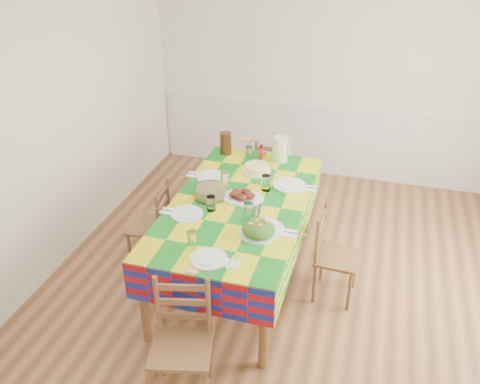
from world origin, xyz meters
name	(u,v)px	position (x,y,z in m)	size (l,w,h in m)	color
room	(295,160)	(0.00, 0.00, 1.35)	(4.58, 5.08, 2.78)	brown
wainscot	(328,140)	(0.00, 2.48, 0.49)	(4.41, 0.06, 0.92)	silver
dining_table	(238,211)	(-0.50, 0.07, 0.74)	(1.16, 2.15, 0.84)	brown
setting_near_head	(203,252)	(-0.53, -0.75, 0.87)	(0.45, 0.30, 0.13)	white
setting_left_near	(195,210)	(-0.80, -0.20, 0.87)	(0.51, 0.30, 0.13)	white
setting_left_far	(215,177)	(-0.82, 0.40, 0.87)	(0.51, 0.31, 0.14)	white
setting_right_near	(260,222)	(-0.22, -0.24, 0.87)	(0.56, 0.32, 0.14)	white
setting_right_far	(282,184)	(-0.19, 0.44, 0.87)	(0.58, 0.33, 0.15)	white
meat_platter	(242,196)	(-0.48, 0.13, 0.87)	(0.39, 0.28, 0.08)	white
salad_platter	(259,230)	(-0.20, -0.37, 0.88)	(0.29, 0.29, 0.12)	white
pasta_bowl	(210,192)	(-0.76, 0.09, 0.89)	(0.28, 0.28, 0.10)	white
cake	(257,169)	(-0.49, 0.68, 0.87)	(0.28, 0.28, 0.08)	white
serving_utensils	(256,210)	(-0.31, -0.01, 0.84)	(0.14, 0.31, 0.01)	black
flower_vase	(249,149)	(-0.65, 0.97, 0.93)	(0.14, 0.12, 0.23)	white
hot_sauce	(261,152)	(-0.51, 0.96, 0.92)	(0.04, 0.04, 0.17)	red
green_pitcher	(280,149)	(-0.33, 0.99, 0.97)	(0.15, 0.15, 0.26)	#C8EDA7
tea_pitcher	(226,143)	(-0.91, 1.00, 0.95)	(0.12, 0.12, 0.24)	#321B0B
name_card	(193,272)	(-0.53, -0.98, 0.85)	(0.09, 0.03, 0.02)	white
chair_near	(182,344)	(-0.51, -1.29, 0.46)	(0.50, 0.48, 0.94)	brown
chair_far	(272,174)	(-0.49, 1.44, 0.44)	(0.42, 0.40, 0.89)	brown
chair_left	(153,226)	(-1.36, 0.08, 0.42)	(0.40, 0.42, 0.86)	brown
chair_right	(333,256)	(0.37, 0.08, 0.42)	(0.39, 0.40, 0.86)	brown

